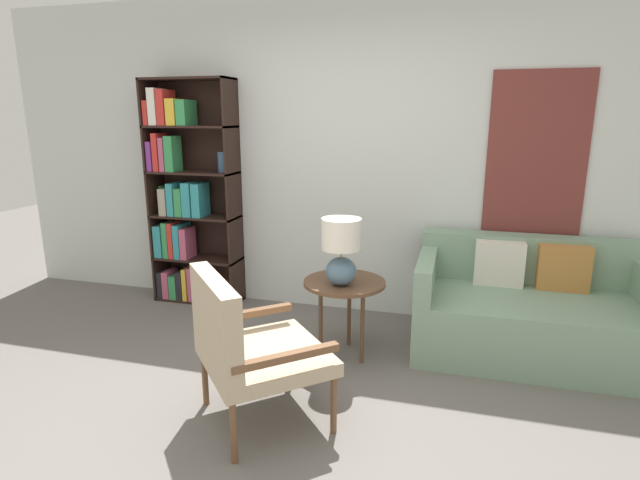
{
  "coord_description": "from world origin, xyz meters",
  "views": [
    {
      "loc": [
        1.03,
        -2.18,
        1.7
      ],
      "look_at": [
        0.17,
        0.93,
        0.9
      ],
      "focal_mm": 28.0,
      "sensor_mm": 36.0,
      "label": 1
    }
  ],
  "objects_px": {
    "table_lamp": "(341,248)",
    "bookshelf": "(185,201)",
    "armchair": "(244,341)",
    "side_table": "(344,288)",
    "couch": "(529,311)"
  },
  "relations": [
    {
      "from": "table_lamp",
      "to": "bookshelf",
      "type": "bearing_deg",
      "value": 153.58
    },
    {
      "from": "armchair",
      "to": "side_table",
      "type": "relative_size",
      "value": 1.59
    },
    {
      "from": "bookshelf",
      "to": "couch",
      "type": "relative_size",
      "value": 1.25
    },
    {
      "from": "bookshelf",
      "to": "armchair",
      "type": "relative_size",
      "value": 2.18
    },
    {
      "from": "armchair",
      "to": "couch",
      "type": "relative_size",
      "value": 0.57
    },
    {
      "from": "bookshelf",
      "to": "couch",
      "type": "bearing_deg",
      "value": -5.79
    },
    {
      "from": "bookshelf",
      "to": "side_table",
      "type": "bearing_deg",
      "value": -23.88
    },
    {
      "from": "side_table",
      "to": "table_lamp",
      "type": "xyz_separation_m",
      "value": [
        -0.01,
        -0.09,
        0.32
      ]
    },
    {
      "from": "armchair",
      "to": "table_lamp",
      "type": "height_order",
      "value": "table_lamp"
    },
    {
      "from": "armchair",
      "to": "couch",
      "type": "distance_m",
      "value": 2.17
    },
    {
      "from": "table_lamp",
      "to": "side_table",
      "type": "bearing_deg",
      "value": 86.3
    },
    {
      "from": "couch",
      "to": "side_table",
      "type": "xyz_separation_m",
      "value": [
        -1.3,
        -0.44,
        0.2
      ]
    },
    {
      "from": "armchair",
      "to": "table_lamp",
      "type": "xyz_separation_m",
      "value": [
        0.34,
        0.88,
        0.33
      ]
    },
    {
      "from": "bookshelf",
      "to": "armchair",
      "type": "bearing_deg",
      "value": -52.22
    },
    {
      "from": "table_lamp",
      "to": "couch",
      "type": "bearing_deg",
      "value": 21.9
    }
  ]
}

